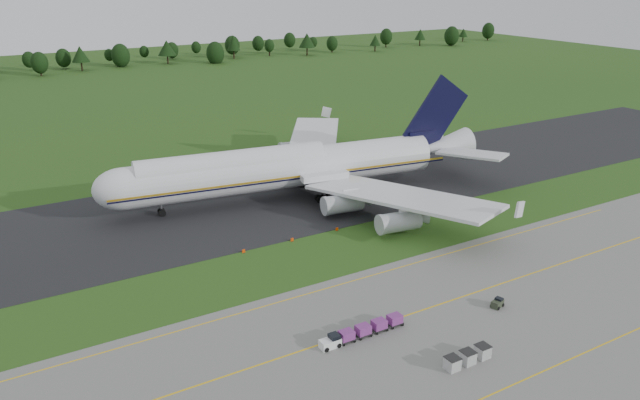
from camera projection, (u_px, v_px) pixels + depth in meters
ground at (307, 260)px, 100.48m from camera, size 600.00×600.00×0.00m
apron at (449, 369)px, 73.05m from camera, size 300.00×52.00×0.06m
taxiway at (237, 206)px, 123.06m from camera, size 300.00×40.00×0.08m
apron_markings at (412, 340)px, 78.70m from camera, size 300.00×30.20×0.01m
tree_line at (72, 59)px, 277.95m from camera, size 529.90×23.32×11.95m
aircraft at (292, 167)px, 125.66m from camera, size 81.82×78.76×22.89m
baggage_train at (361, 331)px, 79.09m from camera, size 12.23×1.56×1.50m
utility_cart at (497, 304)px, 86.13m from camera, size 2.04×1.54×1.00m
uld_row at (468, 357)px, 73.77m from camera, size 6.43×1.63×1.61m
edge_markers at (315, 234)px, 109.25m from camera, size 27.75×0.30×0.60m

